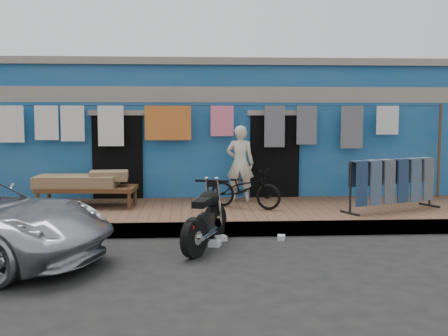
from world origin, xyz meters
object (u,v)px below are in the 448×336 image
motorcycle (205,216)px  jeans_rack (392,184)px  charpoy (88,190)px  seated_person (240,163)px  bicycle (245,184)px

motorcycle → jeans_rack: bearing=43.0°
charpoy → seated_person: bearing=9.6°
bicycle → motorcycle: 2.45m
bicycle → charpoy: bearing=112.3°
charpoy → jeans_rack: (5.99, -0.82, 0.17)m
bicycle → motorcycle: size_ratio=0.88×
bicycle → jeans_rack: size_ratio=0.70×
seated_person → motorcycle: bearing=86.5°
motorcycle → charpoy: 3.53m
charpoy → bicycle: bearing=-7.2°
bicycle → charpoy: size_ratio=0.71×
bicycle → jeans_rack: 2.86m
motorcycle → jeans_rack: 4.14m
seated_person → charpoy: seated_person is taller
seated_person → charpoy: (-3.15, -0.54, -0.47)m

